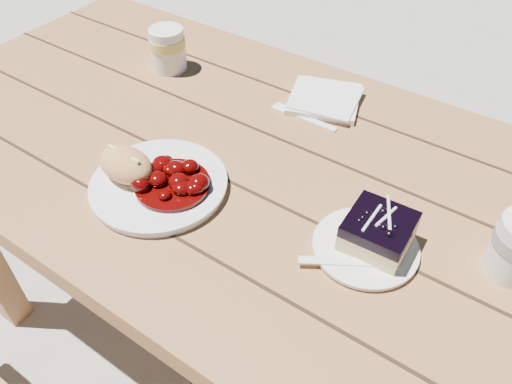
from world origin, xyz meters
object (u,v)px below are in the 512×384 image
Objects in this scene: main_plate at (159,185)px; blueberry_cake at (378,231)px; bread_roll at (126,164)px; second_cup at (168,49)px; picnic_table at (330,254)px; dessert_plate at (365,248)px.

blueberry_cake is (0.38, 0.10, 0.03)m from main_plate.
second_cup is (-0.21, 0.35, 0.01)m from bread_roll.
blueberry_cake is (0.44, 0.12, -0.01)m from bread_roll.
second_cup is at bearing 128.99° from main_plate.
picnic_table is 0.44m from bread_roll.
main_plate reaches higher than picnic_table.
dessert_plate reaches higher than picnic_table.
bread_roll is 0.41m from second_cup.
dessert_plate is 1.58× the size of blueberry_cake.
main_plate is (-0.28, -0.17, 0.17)m from picnic_table.
bread_roll is at bearing -150.81° from picnic_table.
picnic_table is at bearing 29.19° from bread_roll.
second_cup reaches higher than main_plate.
dessert_plate is 0.04m from blueberry_cake.
bread_roll is at bearing -160.02° from main_plate.
second_cup is at bearing 163.22° from picnic_table.
picnic_table is at bearing 136.58° from dessert_plate.
bread_roll is (-0.05, -0.02, 0.04)m from main_plate.
main_plate is 2.33× the size of blueberry_cake.
main_plate is 0.43m from second_cup.
dessert_plate is 0.69m from second_cup.
second_cup reaches higher than blueberry_cake.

